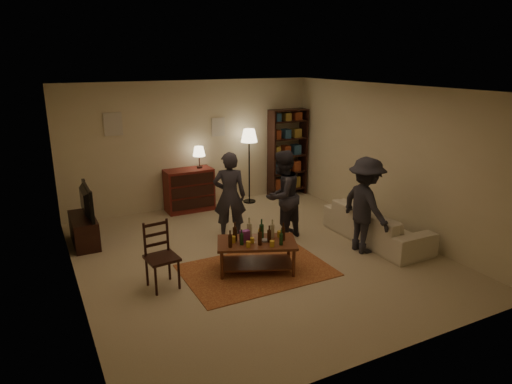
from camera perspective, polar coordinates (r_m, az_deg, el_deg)
floor at (r=7.62m, az=-0.02°, el=-7.92°), size 6.00×6.00×0.00m
room_shell at (r=9.59m, az=-11.76°, el=8.15°), size 6.00×6.00×6.00m
rug at (r=7.12m, az=0.08°, el=-9.74°), size 2.20×1.50×0.01m
coffee_table at (r=6.94m, az=0.06°, el=-6.67°), size 1.34×1.05×0.82m
dining_chair at (r=6.61m, az=-11.91°, el=-7.43°), size 0.46×0.46×0.97m
tv_stand at (r=8.48m, az=-20.76°, el=-3.66°), size 0.40×1.00×1.06m
dresser at (r=9.75m, az=-8.30°, el=0.40°), size 1.00×0.50×1.36m
bookshelf at (r=10.67m, az=3.95°, el=5.03°), size 0.90×0.34×2.02m
floor_lamp at (r=10.00m, az=-0.87°, el=6.43°), size 0.36×0.36×1.66m
sofa at (r=8.38m, az=14.82°, el=-3.94°), size 0.81×2.08×0.61m
person_left at (r=8.09m, az=-3.32°, el=-0.47°), size 0.68×0.58×1.59m
person_right at (r=8.04m, az=3.27°, el=-0.46°), size 0.96×0.87×1.62m
person_by_sofa at (r=7.73m, az=13.52°, el=-1.64°), size 0.62×1.06×1.61m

